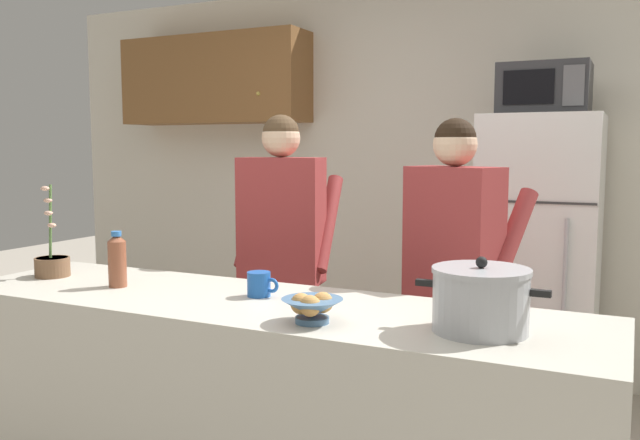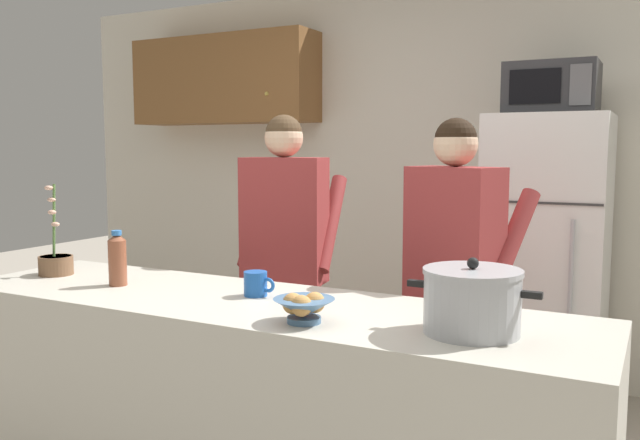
# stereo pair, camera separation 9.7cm
# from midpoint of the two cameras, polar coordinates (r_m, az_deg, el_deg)

# --- Properties ---
(back_wall_unit) EXTENTS (6.00, 0.48, 2.60)m
(back_wall_unit) POSITION_cam_midpoint_polar(r_m,az_deg,el_deg) (4.58, 8.01, 5.08)
(back_wall_unit) COLOR silver
(back_wall_unit) RESTS_ON ground
(kitchen_island) EXTENTS (2.55, 0.68, 0.92)m
(kitchen_island) POSITION_cam_midpoint_polar(r_m,az_deg,el_deg) (2.64, -4.68, -16.71)
(kitchen_island) COLOR beige
(kitchen_island) RESTS_ON ground
(refrigerator) EXTENTS (0.64, 0.68, 1.67)m
(refrigerator) POSITION_cam_midpoint_polar(r_m,az_deg,el_deg) (3.99, 19.56, -3.52)
(refrigerator) COLOR white
(refrigerator) RESTS_ON ground
(microwave) EXTENTS (0.48, 0.37, 0.28)m
(microwave) POSITION_cam_midpoint_polar(r_m,az_deg,el_deg) (3.93, 20.05, 10.60)
(microwave) COLOR #2D2D30
(microwave) RESTS_ON refrigerator
(person_near_pot) EXTENTS (0.55, 0.47, 1.65)m
(person_near_pot) POSITION_cam_midpoint_polar(r_m,az_deg,el_deg) (3.38, -2.21, -1.52)
(person_near_pot) COLOR black
(person_near_pot) RESTS_ON ground
(person_by_sink) EXTENTS (0.59, 0.54, 1.62)m
(person_by_sink) POSITION_cam_midpoint_polar(r_m,az_deg,el_deg) (2.96, 12.44, -3.32)
(person_by_sink) COLOR #33384C
(person_by_sink) RESTS_ON ground
(cooking_pot) EXTENTS (0.41, 0.30, 0.24)m
(cooking_pot) POSITION_cam_midpoint_polar(r_m,az_deg,el_deg) (2.11, 14.27, -6.78)
(cooking_pot) COLOR #ADAFB5
(cooking_pot) RESTS_ON kitchen_island
(coffee_mug) EXTENTS (0.13, 0.09, 0.10)m
(coffee_mug) POSITION_cam_midpoint_polar(r_m,az_deg,el_deg) (2.56, -4.44, -5.51)
(coffee_mug) COLOR #1E59B2
(coffee_mug) RESTS_ON kitchen_island
(bread_bowl) EXTENTS (0.20, 0.20, 0.10)m
(bread_bowl) POSITION_cam_midpoint_polar(r_m,az_deg,el_deg) (2.17, -0.12, -7.56)
(bread_bowl) COLOR #4C7299
(bread_bowl) RESTS_ON kitchen_island
(bottle_near_edge) EXTENTS (0.07, 0.07, 0.23)m
(bottle_near_edge) POSITION_cam_midpoint_polar(r_m,az_deg,el_deg) (2.85, -16.15, -3.23)
(bottle_near_edge) COLOR brown
(bottle_near_edge) RESTS_ON kitchen_island
(potted_orchid) EXTENTS (0.15, 0.15, 0.41)m
(potted_orchid) POSITION_cam_midpoint_polar(r_m,az_deg,el_deg) (3.18, -21.03, -3.33)
(potted_orchid) COLOR brown
(potted_orchid) RESTS_ON kitchen_island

